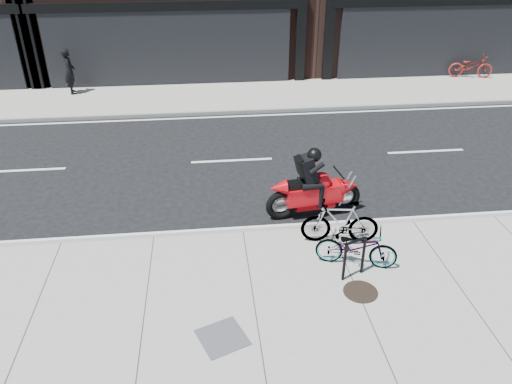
{
  "coord_description": "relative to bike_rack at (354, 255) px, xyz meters",
  "views": [
    {
      "loc": [
        -0.73,
        -11.37,
        6.45
      ],
      "look_at": [
        0.34,
        -1.56,
        0.9
      ],
      "focal_mm": 35.0,
      "sensor_mm": 36.0,
      "label": 1
    }
  ],
  "objects": [
    {
      "name": "sidewalk_far",
      "position": [
        -2.02,
        11.54,
        -0.58
      ],
      "size": [
        60.0,
        3.5,
        0.13
      ],
      "primitive_type": "cube",
      "color": "gray",
      "rests_on": "ground"
    },
    {
      "name": "bicycle_far",
      "position": [
        8.86,
        12.79,
        -0.03
      ],
      "size": [
        1.94,
        1.01,
        0.97
      ],
      "primitive_type": "imported",
      "rotation": [
        0.0,
        0.0,
        1.37
      ],
      "color": "maroon",
      "rests_on": "sidewalk_far"
    },
    {
      "name": "motorcycle",
      "position": [
        -0.14,
        2.59,
        0.08
      ],
      "size": [
        2.38,
        0.69,
        1.78
      ],
      "rotation": [
        0.0,
        0.0,
        0.12
      ],
      "color": "black",
      "rests_on": "ground"
    },
    {
      "name": "bike_rack",
      "position": [
        0.0,
        0.0,
        0.0
      ],
      "size": [
        0.49,
        0.24,
        0.87
      ],
      "rotation": [
        0.0,
        0.0,
        0.4
      ],
      "color": "black",
      "rests_on": "sidewalk_near"
    },
    {
      "name": "utility_grate",
      "position": [
        -2.65,
        -1.38,
        -0.5
      ],
      "size": [
        0.98,
        0.98,
        0.02
      ],
      "primitive_type": "cube",
      "rotation": [
        0.0,
        0.0,
        0.38
      ],
      "color": "#434345",
      "rests_on": "sidewalk_near"
    },
    {
      "name": "bicycle_front",
      "position": [
        0.16,
        0.37,
        -0.08
      ],
      "size": [
        1.73,
        1.03,
        0.86
      ],
      "primitive_type": "imported",
      "rotation": [
        0.0,
        0.0,
        1.27
      ],
      "color": "gray",
      "rests_on": "sidewalk_near"
    },
    {
      "name": "bicycle_rear",
      "position": [
        0.03,
        1.19,
        -0.01
      ],
      "size": [
        1.73,
        0.69,
        1.01
      ],
      "primitive_type": "imported",
      "rotation": [
        0.0,
        0.0,
        4.58
      ],
      "color": "gray",
      "rests_on": "sidewalk_near"
    },
    {
      "name": "ground",
      "position": [
        -2.02,
        3.79,
        -0.64
      ],
      "size": [
        120.0,
        120.0,
        0.0
      ],
      "primitive_type": "plane",
      "color": "black",
      "rests_on": "ground"
    },
    {
      "name": "pedestrian",
      "position": [
        -7.92,
        12.43,
        0.36
      ],
      "size": [
        0.54,
        0.71,
        1.75
      ],
      "primitive_type": "imported",
      "rotation": [
        0.0,
        0.0,
        1.78
      ],
      "color": "black",
      "rests_on": "sidewalk_far"
    },
    {
      "name": "manhole_cover",
      "position": [
        0.03,
        -0.49,
        -0.5
      ],
      "size": [
        0.83,
        0.83,
        0.02
      ],
      "primitive_type": "cylinder",
      "rotation": [
        0.0,
        0.0,
        -0.32
      ],
      "color": "black",
      "rests_on": "sidewalk_near"
    },
    {
      "name": "sidewalk_near",
      "position": [
        -2.02,
        -1.21,
        -0.58
      ],
      "size": [
        60.0,
        6.0,
        0.13
      ],
      "primitive_type": "cube",
      "color": "gray",
      "rests_on": "ground"
    }
  ]
}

